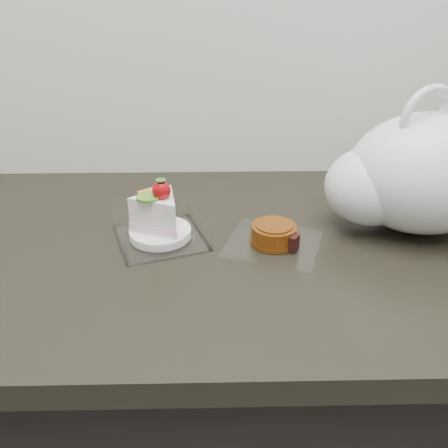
# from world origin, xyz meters

# --- Properties ---
(counter) EXTENTS (2.04, 0.64, 0.90)m
(counter) POSITION_xyz_m (0.00, 1.69, 0.45)
(counter) COLOR black
(counter) RESTS_ON ground
(cake_tray) EXTENTS (0.18, 0.18, 0.11)m
(cake_tray) POSITION_xyz_m (-0.14, 1.70, 0.93)
(cake_tray) COLOR white
(cake_tray) RESTS_ON counter
(mooncake_wrap) EXTENTS (0.19, 0.18, 0.04)m
(mooncake_wrap) POSITION_xyz_m (0.06, 1.68, 0.91)
(mooncake_wrap) COLOR white
(mooncake_wrap) RESTS_ON counter
(plastic_bag) EXTENTS (0.34, 0.26, 0.25)m
(plastic_bag) POSITION_xyz_m (0.30, 1.73, 1.00)
(plastic_bag) COLOR white
(plastic_bag) RESTS_ON counter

